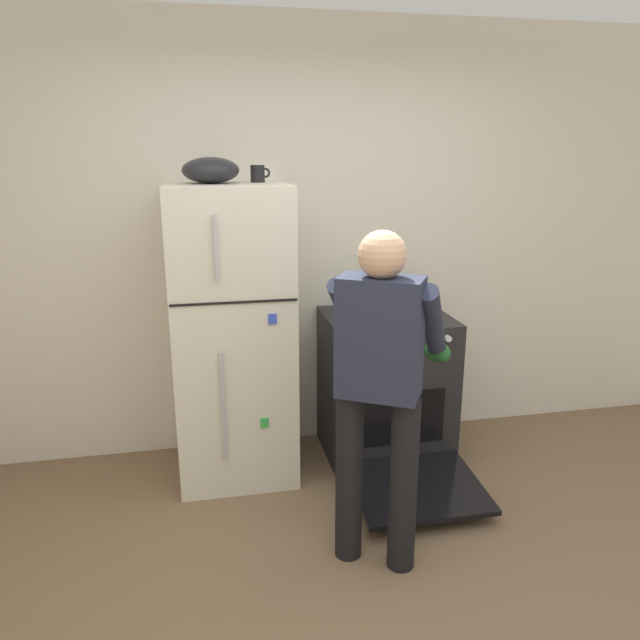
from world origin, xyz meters
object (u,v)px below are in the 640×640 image
stove_range (386,388)px  red_pot (365,309)px  refrigerator (232,334)px  pepper_mill (422,290)px  person_cook (381,372)px  coffee_mug (258,174)px  mixing_bowl (211,170)px

stove_range → red_pot: size_ratio=3.35×
stove_range → red_pot: bearing=-168.7°
refrigerator → pepper_mill: (1.25, 0.20, 0.16)m
person_cook → coffee_mug: size_ratio=14.28×
red_pot → pepper_mill: 0.53m
mixing_bowl → refrigerator: bearing=-0.2°
person_cook → coffee_mug: 1.40m
coffee_mug → pepper_mill: size_ratio=0.57×
coffee_mug → stove_range: bearing=-5.1°
refrigerator → person_cook: refrigerator is taller
person_cook → coffee_mug: bearing=111.8°
mixing_bowl → red_pot: bearing=-3.3°
mixing_bowl → stove_range: bearing=-1.0°
coffee_mug → mixing_bowl: bearing=-169.2°
person_cook → pepper_mill: bearing=61.4°
stove_range → person_cook: person_cook is taller
stove_range → person_cook: size_ratio=0.77×
pepper_mill → mixing_bowl: 1.55m
stove_range → coffee_mug: (-0.77, 0.07, 1.33)m
refrigerator → coffee_mug: coffee_mug is taller
stove_range → mixing_bowl: (-1.03, 0.02, 1.35)m
coffee_mug → mixing_bowl: (-0.26, -0.05, 0.02)m
red_pot → pepper_mill: size_ratio=1.87×
refrigerator → coffee_mug: 0.94m
red_pot → person_cook: bearing=-101.4°
red_pot → pepper_mill: bearing=28.5°
pepper_mill → mixing_bowl: size_ratio=0.63×
stove_range → person_cook: bearing=-109.8°
refrigerator → mixing_bowl: 0.94m
red_pot → stove_range: bearing=11.3°
refrigerator → mixing_bowl: bearing=179.8°
pepper_mill → mixing_bowl: bearing=-171.5°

